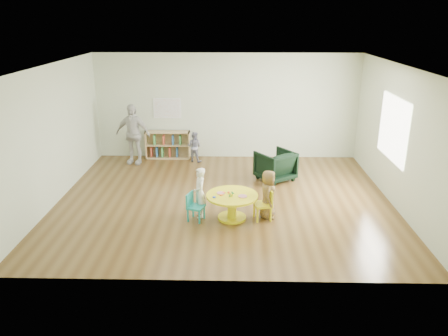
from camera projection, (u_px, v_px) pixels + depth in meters
name	position (u px, v px, depth m)	size (l,w,h in m)	color
room	(225.00, 112.00, 8.66)	(7.10, 7.00, 2.80)	#543A1A
activity_table	(232.00, 202.00, 8.32)	(0.99, 0.99, 0.54)	yellow
kid_chair_left	(194.00, 206.00, 8.28)	(0.37, 0.37, 0.55)	teal
kid_chair_right	(265.00, 203.00, 8.31)	(0.38, 0.38, 0.61)	yellow
bookshelf	(168.00, 145.00, 11.90)	(1.20, 0.30, 0.75)	tan
alphabet_poster	(167.00, 108.00, 11.69)	(0.74, 0.01, 0.54)	white
armchair	(275.00, 166.00, 10.30)	(0.76, 0.78, 0.71)	black
child_left	(200.00, 193.00, 8.37)	(0.36, 0.24, 0.99)	white
child_right	(268.00, 194.00, 8.33)	(0.47, 0.30, 0.96)	gold
toddler	(194.00, 147.00, 11.59)	(0.40, 0.31, 0.81)	#1B2043
adult_caretaker	(133.00, 134.00, 11.33)	(0.92, 0.39, 1.58)	silver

